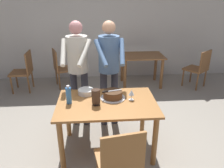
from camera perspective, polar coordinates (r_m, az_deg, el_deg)
ground_plane at (r=3.33m, az=-1.22°, el=-16.26°), size 14.00×14.00×0.00m
back_wall at (r=5.65m, az=-3.11°, el=15.15°), size 10.00×0.12×2.70m
main_dining_table at (r=2.97m, az=-1.32°, el=-6.83°), size 1.31×0.88×0.75m
cake_on_platter at (r=2.99m, az=0.22°, el=-2.85°), size 0.34×0.34×0.11m
cake_knife at (r=2.94m, az=-1.10°, el=-1.91°), size 0.27×0.09×0.02m
plate_stack at (r=3.15m, az=-6.83°, el=-1.98°), size 0.22×0.22×0.07m
wine_glass_near at (r=2.94m, az=5.07°, el=-2.31°), size 0.08×0.08×0.14m
water_bottle at (r=2.89m, az=-11.20°, el=-2.86°), size 0.07×0.07×0.25m
hurricane_lamp at (r=2.81m, az=-4.20°, el=-3.40°), size 0.11×0.11×0.21m
person_cutting_cake at (r=3.39m, az=-0.75°, el=5.30°), size 0.46×0.57×1.72m
person_standing_beside at (r=3.43m, az=-8.86°, el=5.20°), size 0.46×0.57×1.72m
chair_near_side at (r=2.39m, az=1.94°, el=-19.24°), size 0.51×0.51×0.90m
background_table at (r=5.24m, az=7.67°, el=5.73°), size 1.00×0.70×0.74m
background_chair_0 at (r=5.25m, az=-13.01°, el=4.39°), size 0.56×0.56×0.90m
background_chair_1 at (r=5.28m, az=-21.87°, el=3.40°), size 0.45×0.45×0.90m
background_chair_2 at (r=5.45m, az=21.60°, el=4.03°), size 0.62×0.62×0.90m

